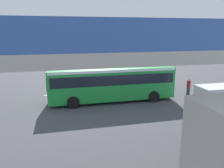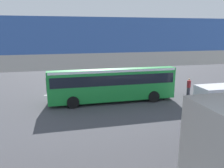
{
  "view_description": "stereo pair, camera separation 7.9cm",
  "coord_description": "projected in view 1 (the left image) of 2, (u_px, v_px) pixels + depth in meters",
  "views": [
    {
      "loc": [
        5.33,
        19.31,
        6.4
      ],
      "look_at": [
        0.64,
        -0.16,
        1.6
      ],
      "focal_mm": 35.45,
      "sensor_mm": 36.0,
      "label": 1
    },
    {
      "loc": [
        5.25,
        19.33,
        6.4
      ],
      "look_at": [
        0.64,
        -0.16,
        1.6
      ],
      "focal_mm": 35.45,
      "sensor_mm": 36.0,
      "label": 2
    }
  ],
  "objects": [
    {
      "name": "traffic_sign",
      "position": [
        67.0,
        76.0,
        22.73
      ],
      "size": [
        0.08,
        0.6,
        2.8
      ],
      "color": "slate",
      "rests_on": "ground"
    },
    {
      "name": "lane_dash_centre",
      "position": [
        93.0,
        92.0,
        23.73
      ],
      "size": [
        2.0,
        0.2,
        0.01
      ],
      "primitive_type": "cube",
      "color": "silver",
      "rests_on": "ground"
    },
    {
      "name": "pedestrian",
      "position": [
        188.0,
        87.0,
        22.42
      ],
      "size": [
        0.38,
        0.38,
        1.79
      ],
      "color": "#2D2D38",
      "rests_on": "ground"
    },
    {
      "name": "city_bus",
      "position": [
        112.0,
        81.0,
        20.44
      ],
      "size": [
        11.54,
        2.85,
        3.15
      ],
      "color": "#1E8C38",
      "rests_on": "ground"
    },
    {
      "name": "lane_dash_leftmost",
      "position": [
        161.0,
        88.0,
        25.56
      ],
      "size": [
        2.0,
        0.2,
        0.01
      ],
      "primitive_type": "cube",
      "color": "silver",
      "rests_on": "ground"
    },
    {
      "name": "ground",
      "position": [
        119.0,
        100.0,
        20.96
      ],
      "size": [
        80.0,
        80.0,
        0.0
      ],
      "primitive_type": "plane",
      "color": "#424247"
    },
    {
      "name": "pedestrian_overpass",
      "position": [
        190.0,
        64.0,
        9.26
      ],
      "size": [
        27.25,
        2.6,
        6.82
      ],
      "color": "#B2ADA5",
      "rests_on": "ground"
    },
    {
      "name": "lane_dash_left",
      "position": [
        128.0,
        90.0,
        24.65
      ],
      "size": [
        2.0,
        0.2,
        0.01
      ],
      "primitive_type": "cube",
      "color": "silver",
      "rests_on": "ground"
    },
    {
      "name": "lane_dash_right",
      "position": [
        54.0,
        95.0,
        22.82
      ],
      "size": [
        2.0,
        0.2,
        0.01
      ],
      "primitive_type": "cube",
      "color": "silver",
      "rests_on": "ground"
    }
  ]
}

